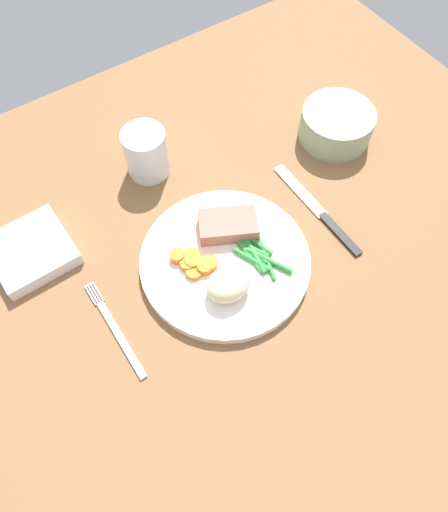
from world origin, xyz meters
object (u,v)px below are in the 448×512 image
Objects in this scene: meat_portion at (228,225)px; knife at (318,211)px; salad_bowl at (337,123)px; fork at (115,329)px; water_glass at (147,155)px; napkin at (32,251)px; dinner_plate at (224,262)px.

meat_portion is 0.43× the size of knife.
meat_portion is 27.74cm from salad_bowl.
fork is 1.34× the size of salad_bowl.
fork is at bearing -128.71° from water_glass.
salad_bowl is at bearing -20.26° from water_glass.
napkin is (-53.26, 6.49, -1.94)cm from salad_bowl.
salad_bowl is at bearing 11.13° from fork.
meat_portion is 1.05× the size of water_glass.
knife is 2.46× the size of water_glass.
napkin is at bearing 103.22° from fork.
dinner_plate is at bearing -178.07° from knife.
meat_portion is 29.62cm from napkin.
water_glass reaches higher than salad_bowl.
water_glass is (-0.34, 22.14, 2.73)cm from dinner_plate.
water_glass reaches higher than dinner_plate.
meat_portion is at bearing -165.65° from salad_bowl.
meat_portion is at bearing 166.44° from knife.
salad_bowl is (12.42, 11.13, 2.89)cm from knife.
water_glass is (-18.19, 22.43, 3.33)cm from knife.
salad_bowl is at bearing 19.70° from dinner_plate.
salad_bowl is (26.88, 6.87, 0.24)cm from meat_portion.
dinner_plate is at bearing -89.13° from water_glass.
fork is 1.99× the size of water_glass.
salad_bowl is 1.09× the size of napkin.
dinner_plate is 18.30cm from fork.
salad_bowl reaches higher than meat_portion.
meat_portion is 22.25cm from fork.
salad_bowl is (30.28, 10.84, 2.29)cm from dinner_plate.
meat_portion is 0.53× the size of fork.
dinner_plate is 1.52× the size of fork.
knife reaches higher than fork.
fork is at bearing -167.13° from salad_bowl.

